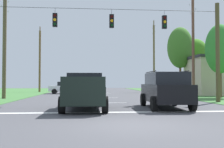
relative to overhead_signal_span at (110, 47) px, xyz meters
name	(u,v)px	position (x,y,z in m)	size (l,w,h in m)	color
ground_plane	(130,125)	(-0.09, -9.74, -3.98)	(120.00, 120.00, 0.00)	#47474C
stop_bar_stripe	(118,112)	(-0.09, -5.88, -3.98)	(13.45, 0.45, 0.01)	white
lane_dash_0	(109,103)	(-0.09, 0.12, -3.98)	(0.15, 2.50, 0.01)	white
lane_dash_1	(104,98)	(-0.09, 6.17, -3.98)	(0.15, 2.50, 0.01)	white
lane_dash_2	(100,94)	(-0.09, 15.33, -3.98)	(0.15, 2.50, 0.01)	white
lane_dash_3	(100,93)	(-0.09, 18.18, -3.98)	(0.15, 2.50, 0.01)	white
lane_dash_4	(98,91)	(-0.09, 24.69, -3.98)	(0.15, 2.50, 0.01)	white
overhead_signal_span	(110,47)	(0.00, 0.00, 0.00)	(16.11, 0.31, 7.28)	brown
pickup_truck	(85,91)	(-1.73, -4.33, -3.02)	(2.29, 5.41, 1.95)	black
suv_black	(165,89)	(2.77, -4.14, -2.92)	(2.35, 4.87, 2.05)	black
distant_car_crossing_white	(66,87)	(-4.48, 15.71, -3.19)	(4.40, 2.22, 1.52)	silver
utility_pole_mid_right	(193,45)	(8.77, 6.82, 1.21)	(0.27, 1.89, 10.46)	brown
utility_pole_far_right	(154,56)	(8.47, 21.86, 1.53)	(0.28, 1.92, 11.09)	brown
utility_pole_mid_left	(5,44)	(-8.93, 5.26, 0.83)	(0.33, 1.96, 9.90)	brown
utility_pole_far_left	(40,60)	(-8.87, 21.48, 0.74)	(0.30, 1.71, 9.76)	brown
tree_roadside_right	(180,48)	(9.56, 12.97, 1.69)	(3.10, 3.10, 8.21)	brown
tree_roadside_far_right	(195,54)	(12.69, 15.97, 1.28)	(3.31, 3.31, 7.30)	brown
tree_roadside_left	(220,49)	(10.71, 5.27, 0.58)	(2.68, 2.68, 6.92)	brown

